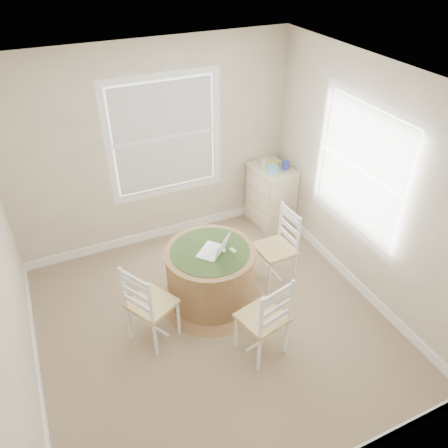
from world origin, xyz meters
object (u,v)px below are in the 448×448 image
round_table (211,273)px  laptop (214,250)px  chair_right (275,249)px  chair_left (152,303)px  chair_near (262,317)px  corner_chest (271,196)px

round_table → laptop: size_ratio=2.86×
chair_right → laptop: (-0.79, -0.03, 0.26)m
chair_left → chair_right: (1.56, 0.25, 0.00)m
chair_near → laptop: chair_near is taller
chair_near → chair_right: same height
round_table → laptop: bearing=-65.9°
corner_chest → laptop: bearing=-146.0°
laptop → corner_chest: size_ratio=0.47×
round_table → chair_near: (0.17, -0.88, 0.09)m
laptop → corner_chest: (1.37, 1.14, -0.30)m
laptop → chair_right: bearing=140.8°
chair_near → round_table: bearing=-92.6°
chair_left → chair_near: 1.11m
round_table → chair_left: chair_left is taller
round_table → chair_right: 0.82m
round_table → corner_chest: corner_chest is taller
round_table → chair_near: 0.90m
chair_near → laptop: bearing=-93.8°
chair_left → corner_chest: size_ratio=1.09×
chair_right → corner_chest: size_ratio=1.09×
chair_right → laptop: chair_right is taller
chair_near → laptop: 0.89m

